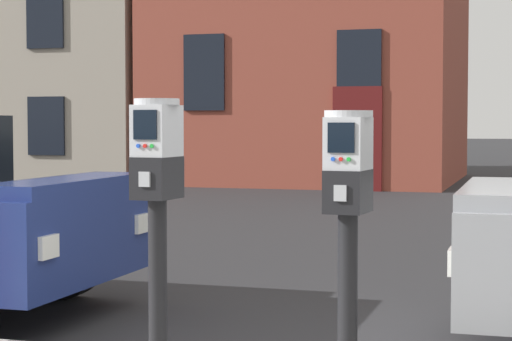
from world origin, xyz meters
TOP-DOWN VIEW (x-y plane):
  - parking_meter_near_kerb at (-0.64, -0.28)m, footprint 0.23×0.26m
  - parking_meter_twin_adjacent at (0.28, -0.28)m, footprint 0.23×0.26m

SIDE VIEW (x-z plane):
  - parking_meter_twin_adjacent at x=0.28m, z-range 0.38..1.66m
  - parking_meter_near_kerb at x=-0.64m, z-range 0.39..1.73m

